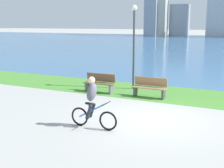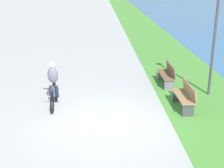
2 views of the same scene
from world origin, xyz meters
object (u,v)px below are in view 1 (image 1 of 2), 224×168
at_px(cyclist_lead, 92,102).
at_px(lamppost_tall, 134,35).
at_px(bench_far_along_path, 100,83).
at_px(bench_near_path, 150,87).

relative_size(cyclist_lead, lamppost_tall, 0.40).
relative_size(cyclist_lead, bench_far_along_path, 1.10).
distance_m(cyclist_lead, lamppost_tall, 6.19).
bearing_deg(bench_near_path, cyclist_lead, -94.79).
distance_m(bench_near_path, lamppost_tall, 2.89).
distance_m(bench_far_along_path, lamppost_tall, 2.88).
bearing_deg(cyclist_lead, bench_near_path, 85.21).
height_order(bench_near_path, bench_far_along_path, same).
bearing_deg(lamppost_tall, cyclist_lead, -81.03).
bearing_deg(bench_far_along_path, bench_near_path, 1.70).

